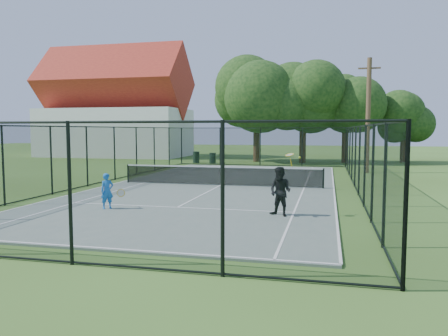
% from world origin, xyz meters
% --- Properties ---
extents(ground, '(120.00, 120.00, 0.00)m').
position_xyz_m(ground, '(0.00, 0.00, 0.00)').
color(ground, '#36511C').
extents(tennis_court, '(11.00, 24.00, 0.06)m').
position_xyz_m(tennis_court, '(0.00, 0.00, 0.03)').
color(tennis_court, slate).
rests_on(tennis_court, ground).
extents(tennis_net, '(10.08, 0.08, 0.95)m').
position_xyz_m(tennis_net, '(0.00, 0.00, 0.58)').
color(tennis_net, black).
rests_on(tennis_net, tennis_court).
extents(fence, '(13.10, 26.10, 3.00)m').
position_xyz_m(fence, '(0.00, 0.00, 1.50)').
color(fence, black).
rests_on(fence, ground).
extents(tree_near_left, '(6.63, 6.63, 8.64)m').
position_xyz_m(tree_near_left, '(-1.02, 17.48, 5.32)').
color(tree_near_left, '#332114').
rests_on(tree_near_left, ground).
extents(tree_near_mid, '(6.26, 6.26, 8.19)m').
position_xyz_m(tree_near_mid, '(3.06, 16.96, 5.04)').
color(tree_near_mid, '#332114').
rests_on(tree_near_mid, ground).
extents(tree_near_right, '(5.16, 5.16, 7.12)m').
position_xyz_m(tree_near_right, '(6.61, 17.92, 4.52)').
color(tree_near_right, '#332114').
rests_on(tree_near_right, ground).
extents(tree_far_right, '(4.11, 4.11, 5.43)m').
position_xyz_m(tree_far_right, '(11.60, 19.77, 3.36)').
color(tree_far_right, '#332114').
rests_on(tree_far_right, ground).
extents(building, '(15.30, 8.15, 11.87)m').
position_xyz_m(building, '(-17.00, 22.00, 4.93)').
color(building, silver).
rests_on(building, ground).
extents(trash_bin_left, '(0.58, 0.58, 0.97)m').
position_xyz_m(trash_bin_left, '(-5.75, 14.63, 0.49)').
color(trash_bin_left, black).
rests_on(trash_bin_left, ground).
extents(trash_bin_right, '(0.58, 0.58, 0.88)m').
position_xyz_m(trash_bin_right, '(-4.27, 14.49, 0.45)').
color(trash_bin_right, black).
rests_on(trash_bin_right, ground).
extents(utility_pole, '(1.40, 0.30, 7.45)m').
position_xyz_m(utility_pole, '(7.68, 9.00, 3.79)').
color(utility_pole, '#4C3823').
rests_on(utility_pole, ground).
extents(player_blue, '(0.85, 0.53, 1.24)m').
position_xyz_m(player_blue, '(-2.31, -7.18, 0.68)').
color(player_blue, blue).
rests_on(player_blue, tennis_court).
extents(player_black, '(1.07, 1.08, 2.02)m').
position_xyz_m(player_black, '(3.72, -7.07, 0.85)').
color(player_black, black).
rests_on(player_black, tennis_court).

